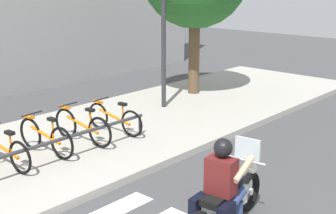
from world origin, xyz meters
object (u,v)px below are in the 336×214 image
(motorcycle, at_px, (226,201))
(street_lamp, at_px, (164,6))
(bicycle_4, at_px, (3,150))
(bicycle_7, at_px, (114,118))
(bicycle_6, at_px, (82,126))
(rider, at_px, (224,179))
(bicycle_5, at_px, (45,137))

(motorcycle, bearing_deg, street_lamp, 51.02)
(bicycle_4, bearing_deg, bicycle_7, 0.01)
(bicycle_6, distance_m, bicycle_7, 0.89)
(street_lamp, bearing_deg, bicycle_4, -172.60)
(street_lamp, bearing_deg, bicycle_6, -168.58)
(rider, distance_m, bicycle_6, 4.20)
(motorcycle, xyz_separation_m, street_lamp, (3.86, 4.76, 2.34))
(bicycle_6, height_order, bicycle_7, bicycle_6)
(bicycle_5, bearing_deg, motorcycle, -86.61)
(motorcycle, bearing_deg, bicycle_6, 81.08)
(rider, xyz_separation_m, bicycle_4, (-1.06, 4.12, -0.33))
(rider, bearing_deg, bicycle_7, 68.63)
(bicycle_7, relative_size, street_lamp, 0.35)
(bicycle_4, relative_size, bicycle_5, 1.00)
(motorcycle, distance_m, rider, 0.37)
(bicycle_5, xyz_separation_m, bicycle_7, (1.78, 0.00, -0.02))
(bicycle_6, relative_size, bicycle_7, 1.04)
(rider, distance_m, bicycle_5, 4.14)
(bicycle_5, height_order, bicycle_7, bicycle_5)
(bicycle_4, bearing_deg, street_lamp, 7.40)
(rider, relative_size, bicycle_7, 0.88)
(bicycle_5, bearing_deg, bicycle_7, 0.04)
(rider, distance_m, street_lamp, 6.49)
(bicycle_4, bearing_deg, motorcycle, -74.61)
(rider, height_order, bicycle_7, rider)
(rider, xyz_separation_m, bicycle_6, (0.72, 4.12, -0.31))
(bicycle_5, distance_m, bicycle_6, 0.89)
(motorcycle, bearing_deg, bicycle_5, 93.39)
(rider, bearing_deg, bicycle_6, 80.04)
(bicycle_5, bearing_deg, bicycle_4, 179.94)
(bicycle_5, xyz_separation_m, bicycle_6, (0.89, 0.00, 0.00))
(bicycle_7, bearing_deg, rider, -111.37)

